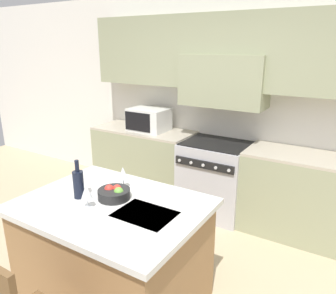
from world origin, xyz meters
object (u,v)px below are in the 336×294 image
at_px(range_stove, 215,178).
at_px(microwave, 149,119).
at_px(wine_bottle, 78,183).
at_px(wine_glass_far, 123,174).
at_px(fruit_bowl, 114,193).
at_px(wine_glass_near, 86,192).

relative_size(range_stove, microwave, 1.82).
distance_m(range_stove, wine_bottle, 2.00).
relative_size(wine_glass_far, fruit_bowl, 0.73).
bearing_deg(microwave, wine_glass_far, -62.07).
bearing_deg(wine_glass_far, wine_glass_near, -89.96).
bearing_deg(wine_bottle, range_stove, 79.54).
distance_m(microwave, fruit_bowl, 2.00).
xyz_separation_m(wine_bottle, wine_glass_far, (0.18, 0.33, 0.01)).
distance_m(microwave, wine_glass_far, 1.79).
relative_size(wine_glass_near, fruit_bowl, 0.73).
xyz_separation_m(range_stove, wine_glass_far, (-0.17, -1.56, 0.56)).
xyz_separation_m(wine_glass_near, fruit_bowl, (0.07, 0.22, -0.08)).
bearing_deg(wine_glass_far, microwave, 117.93).
bearing_deg(wine_bottle, fruit_bowl, 28.28).
bearing_deg(fruit_bowl, range_stove, 86.68).
xyz_separation_m(microwave, wine_glass_near, (0.84, -2.00, -0.07)).
distance_m(range_stove, fruit_bowl, 1.82).
height_order(microwave, wine_glass_near, microwave).
xyz_separation_m(range_stove, fruit_bowl, (-0.10, -1.76, 0.48)).
height_order(microwave, fruit_bowl, microwave).
bearing_deg(wine_glass_near, wine_bottle, 153.03).
xyz_separation_m(microwave, fruit_bowl, (0.90, -1.77, -0.15)).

